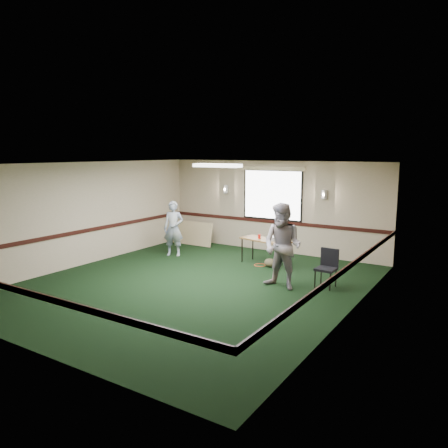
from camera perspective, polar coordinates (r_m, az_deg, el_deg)
The scene contains 13 objects.
ground at distance 9.98m, azimuth -4.03°, elevation -7.85°, with size 8.00×8.00×0.00m, color black.
room_shell at distance 11.39m, azimuth 2.22°, elevation 2.46°, with size 8.00×8.02×8.00m.
folding_table at distance 11.52m, azimuth 5.44°, elevation -2.25°, with size 1.46×0.84×0.69m.
projector at distance 11.37m, azimuth 6.50°, elevation -1.91°, with size 0.31×0.25×0.10m, color gray.
game_console at distance 11.30m, azimuth 8.18°, elevation -2.14°, with size 0.20×0.16×0.05m, color white.
red_cup at distance 11.61m, azimuth 4.63°, elevation -1.61°, with size 0.07×0.07×0.11m, color #B9150C.
water_bottle at distance 11.18m, azimuth 7.02°, elevation -1.87°, with size 0.06×0.06×0.19m, color #7EB1CE.
duffel_bag at distance 11.44m, azimuth 6.03°, elevation -5.06°, with size 0.31×0.24×0.22m, color #473F28.
cable_coil at distance 11.59m, azimuth 4.71°, elevation -5.37°, with size 0.32×0.32×0.02m, color #E3471C.
folded_table at distance 14.05m, azimuth -4.14°, elevation -1.21°, with size 1.46×0.06×0.75m, color tan.
conference_chair at distance 9.95m, azimuth 13.36°, elevation -5.19°, with size 0.43×0.45×0.85m.
person_left at distance 12.57m, azimuth -6.61°, elevation -0.58°, with size 0.58×0.38×1.58m, color #455999.
person_right at distance 9.54m, azimuth 7.66°, elevation -2.90°, with size 0.91×0.71×1.87m, color #6F80AD.
Camera 1 is at (5.67, -7.66, 2.96)m, focal length 35.00 mm.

